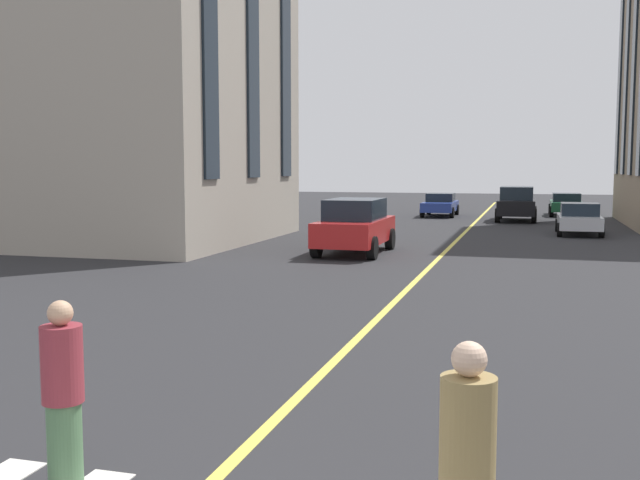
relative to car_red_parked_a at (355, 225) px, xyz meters
The scene contains 9 objects.
lane_centre_line 3.58m from the car_red_parked_a, 121.29° to the right, with size 80.00×0.16×0.01m.
car_red_parked_a is the anchor object (origin of this frame).
car_silver_far 12.32m from the car_red_parked_a, 39.56° to the right, with size 3.90×1.89×1.40m.
car_black_trailing 17.95m from the car_red_parked_a, 16.30° to the right, with size 4.70×2.14×1.88m.
car_blue_near 20.03m from the car_red_parked_a, ahead, with size 4.40×1.95×1.37m.
car_green_oncoming 23.82m from the car_red_parked_a, 19.23° to the right, with size 4.40×1.95×1.37m.
pedestrian_near 19.04m from the car_red_parked_a, behind, with size 0.38×0.38×1.79m.
pedestrian_companion 20.52m from the car_red_parked_a, 164.65° to the right, with size 0.38×0.38×1.85m.
building_left_near 13.98m from the car_red_parked_a, 79.28° to the left, with size 11.73×13.30×18.29m.
Camera 1 is at (-2.88, -2.85, 3.00)m, focal length 41.52 mm.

